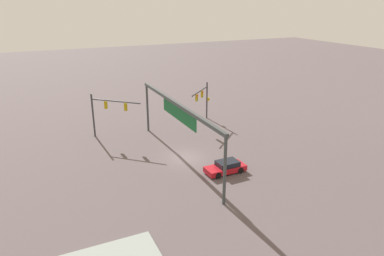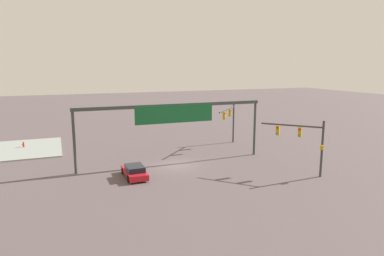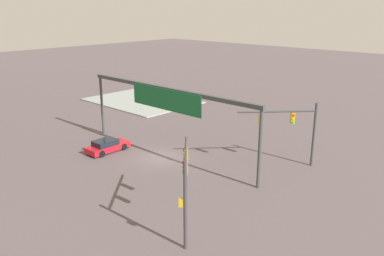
{
  "view_description": "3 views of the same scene",
  "coord_description": "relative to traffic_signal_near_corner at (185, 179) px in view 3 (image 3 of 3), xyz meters",
  "views": [
    {
      "loc": [
        33.33,
        -14.83,
        16.69
      ],
      "look_at": [
        -1.39,
        1.48,
        2.86
      ],
      "focal_mm": 33.33,
      "sensor_mm": 36.0,
      "label": 1
    },
    {
      "loc": [
        11.51,
        33.63,
        10.53
      ],
      "look_at": [
        -2.14,
        -0.84,
        3.79
      ],
      "focal_mm": 32.1,
      "sensor_mm": 36.0,
      "label": 2
    },
    {
      "loc": [
        -25.47,
        23.03,
        13.41
      ],
      "look_at": [
        -1.36,
        -2.91,
        2.55
      ],
      "focal_mm": 36.97,
      "sensor_mm": 36.0,
      "label": 3
    }
  ],
  "objects": [
    {
      "name": "traffic_signal_opposite_side",
      "position": [
        0.7,
        -14.05,
        0.21
      ],
      "size": [
        4.79,
        5.08,
        5.66
      ],
      "rotation": [
        0.0,
        0.0,
        0.82
      ],
      "color": "#36383C",
      "rests_on": "ground"
    },
    {
      "name": "traffic_signal_near_corner",
      "position": [
        0.0,
        0.0,
        0.0
      ],
      "size": [
        4.19,
        4.71,
        5.46
      ],
      "rotation": [
        0.0,
        0.0,
        -0.82
      ],
      "color": "#39373B",
      "rests_on": "ground"
    },
    {
      "name": "fire_hydrant_on_curb",
      "position": [
        26.42,
        -22.27,
        -3.19
      ],
      "size": [
        0.33,
        0.22,
        0.71
      ],
      "color": "red",
      "rests_on": "sidewalk_corner"
    },
    {
      "name": "ground_plane",
      "position": [
        10.53,
        -7.54,
        -3.67
      ],
      "size": [
        205.87,
        205.87,
        0.0
      ],
      "primitive_type": "plane",
      "color": "#584D50"
    },
    {
      "name": "overhead_sign_gantry",
      "position": [
        10.5,
        -8.41,
        1.8
      ],
      "size": [
        20.77,
        0.43,
        6.55
      ],
      "color": "#393F40",
      "rests_on": "ground"
    },
    {
      "name": "sidewalk_corner",
      "position": [
        29.52,
        -21.39,
        -3.6
      ],
      "size": [
        15.33,
        11.35,
        0.15
      ],
      "primitive_type": "cube",
      "color": "#8F9994",
      "rests_on": "ground"
    },
    {
      "name": "sedan_car_approaching",
      "position": [
        15.56,
        -5.26,
        -3.1
      ],
      "size": [
        1.93,
        4.24,
        1.21
      ],
      "rotation": [
        0.0,
        0.0,
        -1.56
      ],
      "color": "red",
      "rests_on": "ground"
    }
  ]
}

